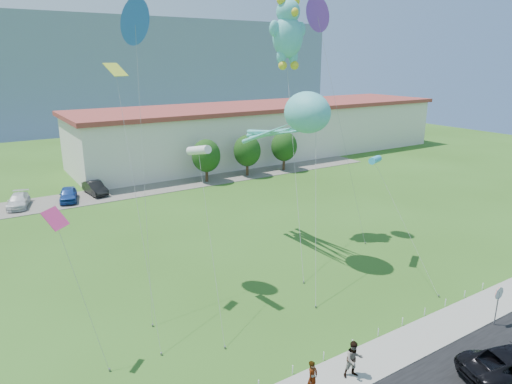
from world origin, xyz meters
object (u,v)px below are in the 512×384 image
warehouse (268,130)px  teddy_bear_kite (288,31)px  parked_car_blue (68,194)px  parked_car_black (95,188)px  parked_car_white (18,201)px  stop_sign (499,297)px  pedestrian_right (354,359)px  octopus_kite (297,121)px  pedestrian_left (312,377)px

warehouse → teddy_bear_kite: (-18.20, -29.70, 12.94)m
parked_car_blue → parked_car_black: parked_car_blue is taller
warehouse → parked_car_white: size_ratio=13.28×
stop_sign → pedestrian_right: stop_sign is taller
parked_car_white → parked_car_blue: 4.88m
warehouse → stop_sign: (-16.50, -48.21, -2.26)m
pedestrian_right → octopus_kite: octopus_kite is taller
stop_sign → octopus_kite: (-3.89, 14.26, 8.79)m
pedestrian_left → parked_car_black: size_ratio=0.37×
pedestrian_left → octopus_kite: (8.72, 12.99, 9.72)m
parked_car_black → pedestrian_left: bearing=-96.4°
parked_car_black → parked_car_blue: bearing=-167.4°
warehouse → parked_car_white: warehouse is taller
stop_sign → parked_car_white: bearing=117.7°
warehouse → teddy_bear_kite: bearing=-121.5°
teddy_bear_kite → parked_car_white: bearing=132.1°
parked_car_blue → teddy_bear_kite: (14.25, -20.48, 16.26)m
stop_sign → octopus_kite: bearing=105.3°
octopus_kite → parked_car_black: bearing=109.1°
stop_sign → parked_car_white: 44.74m
stop_sign → parked_car_black: bearing=107.7°
parked_car_white → parked_car_black: parked_car_black is taller
stop_sign → pedestrian_left: stop_sign is taller
parked_car_black → teddy_bear_kite: (11.13, -21.58, 16.27)m
pedestrian_left → parked_car_white: size_ratio=0.36×
parked_car_blue → octopus_kite: size_ratio=0.34×
parked_car_black → warehouse: bearing=8.7°
parked_car_blue → parked_car_black: 3.31m
pedestrian_left → parked_car_blue: bearing=78.2°
parked_car_white → pedestrian_left: bearing=-63.5°
parked_car_white → stop_sign: bearing=-47.9°
warehouse → teddy_bear_kite: 37.16m
pedestrian_left → teddy_bear_kite: bearing=40.8°
pedestrian_right → octopus_kite: 17.47m
parked_car_white → parked_car_blue: (4.84, -0.61, 0.07)m
warehouse → parked_car_black: (-29.33, -8.12, -3.33)m
stop_sign → octopus_kite: 17.20m
pedestrian_right → parked_car_blue: (-5.76, 37.88, -0.25)m
warehouse → parked_car_blue: (-32.45, -9.22, -3.32)m
stop_sign → octopus_kite: octopus_kite is taller
pedestrian_right → teddy_bear_kite: (8.49, 17.40, 16.01)m
parked_car_blue → stop_sign: bearing=-54.8°
pedestrian_left → octopus_kite: size_ratio=0.13×
stop_sign → parked_car_blue: stop_sign is taller
teddy_bear_kite → octopus_kite: bearing=-117.3°
stop_sign → parked_car_blue: (-15.95, 38.98, -1.07)m
stop_sign → parked_car_blue: size_ratio=0.57×
stop_sign → pedestrian_right: size_ratio=1.31×
stop_sign → parked_car_blue: bearing=112.3°
octopus_kite → parked_car_blue: bearing=116.0°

